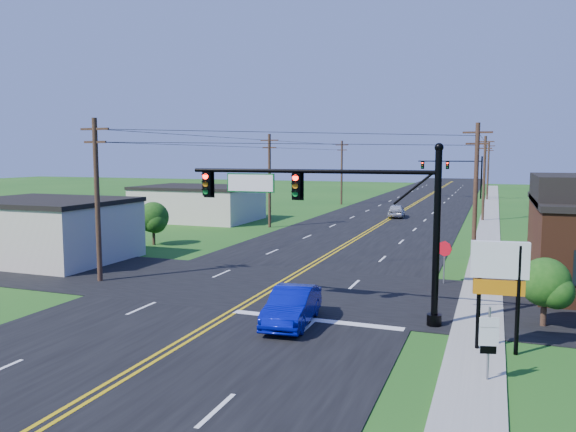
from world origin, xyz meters
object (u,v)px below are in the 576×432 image
at_px(signal_mast_far, 453,170).
at_px(blue_car, 292,307).
at_px(route_sign, 489,339).
at_px(stop_sign, 444,253).
at_px(signal_mast_main, 330,208).

distance_m(signal_mast_far, blue_car, 73.92).
relative_size(route_sign, stop_sign, 1.00).
relative_size(signal_mast_far, route_sign, 4.61).
xyz_separation_m(signal_mast_main, stop_sign, (4.16, 7.98, -3.04)).
xyz_separation_m(signal_mast_main, blue_car, (-1.09, -1.81, -4.00)).
height_order(signal_mast_main, route_sign, signal_mast_main).
xyz_separation_m(blue_car, stop_sign, (5.25, 9.79, 0.96)).
bearing_deg(blue_car, stop_sign, 56.20).
bearing_deg(route_sign, stop_sign, 85.49).
relative_size(signal_mast_main, signal_mast_far, 1.03).
bearing_deg(signal_mast_far, stop_sign, -86.37).
distance_m(signal_mast_far, stop_sign, 64.22).
bearing_deg(signal_mast_main, signal_mast_far, 89.92).
height_order(blue_car, stop_sign, stop_sign).
distance_m(signal_mast_main, signal_mast_far, 72.00).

